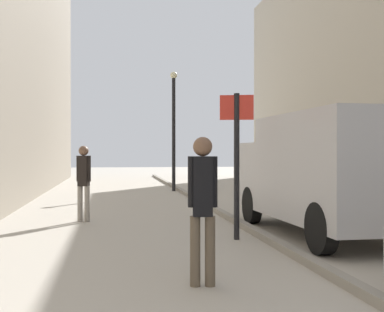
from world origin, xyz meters
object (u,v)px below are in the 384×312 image
Objects in this scene: pedestrian_main_foreground at (203,200)px; pedestrian_mid_block at (84,178)px; street_sign_post at (237,153)px; delivery_van at (329,171)px; lamp_post at (174,123)px.

pedestrian_mid_block is (-1.66, 5.89, -0.02)m from pedestrian_main_foreground.
street_sign_post reaches higher than pedestrian_mid_block.
street_sign_post is at bearing 76.45° from pedestrian_main_foreground.
delivery_van is at bearing 54.75° from pedestrian_main_foreground.
lamp_post is (0.26, 11.54, 1.18)m from street_sign_post.
delivery_van is (2.97, 3.25, 0.21)m from pedestrian_main_foreground.
pedestrian_main_foreground is at bearing -134.32° from delivery_van.
delivery_van is at bearing -158.38° from street_sign_post.
pedestrian_main_foreground is 3.32m from street_sign_post.
pedestrian_mid_block is at bearing -29.30° from street_sign_post.
pedestrian_main_foreground is 6.12m from pedestrian_mid_block.
delivery_van is at bearing -82.21° from lamp_post.
street_sign_post is (2.82, -2.82, 0.57)m from pedestrian_mid_block.
pedestrian_main_foreground is at bearing -53.38° from pedestrian_mid_block.
lamp_post reaches higher than delivery_van.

